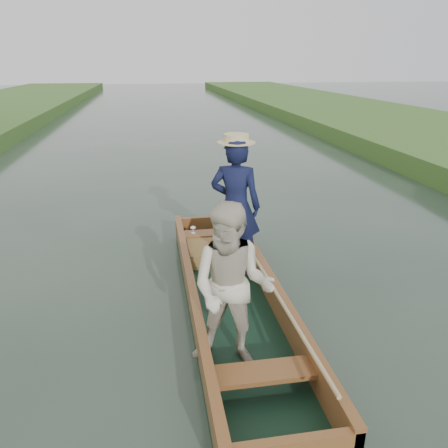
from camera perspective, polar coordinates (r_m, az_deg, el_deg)
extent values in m
plane|color=#283D30|center=(5.71, 1.02, -11.08)|extent=(120.00, 120.00, 0.00)
cube|color=black|center=(5.69, 1.02, -10.73)|extent=(1.10, 5.00, 0.08)
cube|color=brown|center=(5.53, -4.24, -9.39)|extent=(0.08, 5.00, 0.32)
cube|color=brown|center=(5.69, 6.14, -8.51)|extent=(0.08, 5.00, 0.32)
cube|color=brown|center=(7.80, -2.27, -0.16)|extent=(1.10, 0.08, 0.32)
cube|color=brown|center=(5.44, -4.29, -7.75)|extent=(0.10, 5.00, 0.04)
cube|color=brown|center=(5.61, 6.21, -6.90)|extent=(0.10, 5.00, 0.04)
cube|color=brown|center=(7.26, -1.71, -1.26)|extent=(0.94, 0.30, 0.05)
cube|color=brown|center=(4.26, 5.20, -18.74)|extent=(0.94, 0.30, 0.05)
imported|color=#111535|center=(6.18, 1.51, 2.30)|extent=(0.84, 0.70, 1.96)
cylinder|color=beige|center=(5.95, 1.60, 10.93)|extent=(0.52, 0.52, 0.12)
imported|color=beige|center=(4.25, 1.07, -8.39)|extent=(1.02, 0.91, 1.72)
cube|color=#965F30|center=(6.92, -1.23, -3.38)|extent=(0.85, 0.90, 0.22)
sphere|color=tan|center=(6.78, 1.01, -1.94)|extent=(0.18, 0.18, 0.18)
sphere|color=tan|center=(6.72, 1.04, -0.89)|extent=(0.14, 0.14, 0.14)
sphere|color=tan|center=(6.69, 0.62, -0.45)|extent=(0.05, 0.05, 0.05)
sphere|color=tan|center=(6.71, 1.46, -0.40)|extent=(0.05, 0.05, 0.05)
sphere|color=tan|center=(6.68, 1.12, -1.17)|extent=(0.05, 0.05, 0.05)
sphere|color=tan|center=(6.74, 0.36, -1.83)|extent=(0.06, 0.06, 0.06)
sphere|color=tan|center=(6.77, 1.73, -1.74)|extent=(0.06, 0.06, 0.06)
sphere|color=tan|center=(6.78, 0.67, -2.66)|extent=(0.07, 0.07, 0.07)
sphere|color=tan|center=(6.80, 1.43, -2.61)|extent=(0.07, 0.07, 0.07)
cylinder|color=silver|center=(7.21, -4.05, -1.18)|extent=(0.07, 0.07, 0.01)
cylinder|color=silver|center=(7.20, -4.05, -0.88)|extent=(0.01, 0.01, 0.08)
ellipsoid|color=silver|center=(7.18, -4.06, -0.47)|extent=(0.09, 0.09, 0.05)
cylinder|color=tan|center=(5.45, 5.81, -7.27)|extent=(0.04, 4.24, 0.19)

